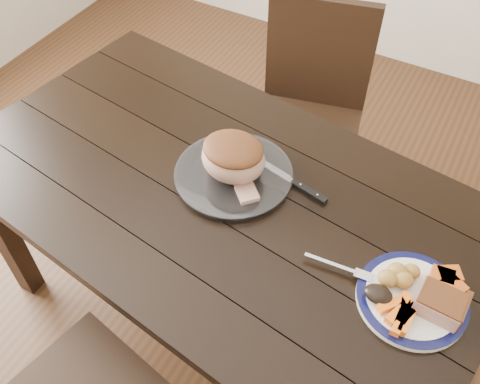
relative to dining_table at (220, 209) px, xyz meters
The scene contains 15 objects.
ground 0.66m from the dining_table, ahead, with size 4.00×4.00×0.00m, color #472B16.
dining_table is the anchor object (origin of this frame).
chair_far 0.75m from the dining_table, 91.21° to the left, with size 0.51×0.51×0.93m.
dinner_plate 0.61m from the dining_table, ahead, with size 0.27×0.27×0.02m, color white.
plate_rim 0.62m from the dining_table, ahead, with size 0.27×0.27×0.02m, color #0B0D37.
serving_platter 0.12m from the dining_table, 77.45° to the left, with size 0.34×0.34×0.02m, color white.
pork_slice 0.68m from the dining_table, ahead, with size 0.11×0.08×0.05m, color tan.
roasted_potatoes 0.57m from the dining_table, ahead, with size 0.09×0.09×0.04m.
carrot_batons 0.62m from the dining_table, 14.70° to the right, with size 0.09×0.12×0.02m.
pumpkin_wedges 0.67m from the dining_table, ahead, with size 0.10×0.09×0.04m.
dark_mushroom 0.56m from the dining_table, 14.39° to the right, with size 0.07×0.05×0.03m, color black.
fork 0.45m from the dining_table, 12.72° to the right, with size 0.18×0.03×0.00m.
roast_joint 0.18m from the dining_table, 77.45° to the left, with size 0.19×0.16×0.12m, color tan.
cut_slice 0.15m from the dining_table, ahead, with size 0.07×0.06×0.02m, color tan.
carving_knife 0.25m from the dining_table, 31.43° to the left, with size 0.32×0.09×0.01m.
Camera 1 is at (0.55, -0.88, 1.91)m, focal length 40.00 mm.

